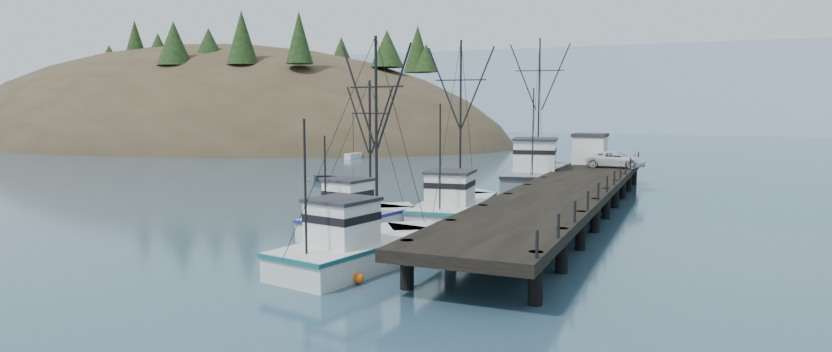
% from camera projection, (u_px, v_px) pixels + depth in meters
% --- Properties ---
extents(ground, '(400.00, 400.00, 0.00)m').
position_uv_depth(ground, '(241.00, 245.00, 34.17)').
color(ground, '#29465B').
rests_on(ground, ground).
extents(pier, '(6.00, 44.00, 2.00)m').
position_uv_depth(pier, '(566.00, 191.00, 43.04)').
color(pier, black).
rests_on(pier, ground).
extents(headland, '(134.80, 78.00, 51.00)m').
position_uv_depth(headland, '(194.00, 163.00, 136.00)').
color(headland, '#382D1E').
rests_on(headland, ground).
extents(distant_ridge, '(360.00, 40.00, 26.00)m').
position_uv_depth(distant_ridge, '(652.00, 132.00, 185.27)').
color(distant_ridge, '#9EB2C6').
rests_on(distant_ridge, ground).
extents(distant_ridge_far, '(180.00, 25.00, 18.00)m').
position_uv_depth(distant_ridge_far, '(498.00, 128.00, 218.73)').
color(distant_ridge_far, silver).
rests_on(distant_ridge_far, ground).
extents(moored_sailboats, '(18.32, 17.36, 6.35)m').
position_uv_depth(moored_sailboats, '(315.00, 152.00, 97.91)').
color(moored_sailboats, silver).
rests_on(moored_sailboats, ground).
extents(trawler_near, '(5.16, 10.70, 10.86)m').
position_uv_depth(trawler_near, '(364.00, 248.00, 29.82)').
color(trawler_near, silver).
rests_on(trawler_near, ground).
extents(trawler_mid, '(4.26, 8.93, 9.12)m').
position_uv_depth(trawler_mid, '(362.00, 220.00, 37.23)').
color(trawler_mid, silver).
rests_on(trawler_mid, ground).
extents(trawler_far, '(4.88, 11.80, 11.94)m').
position_uv_depth(trawler_far, '(456.00, 206.00, 42.16)').
color(trawler_far, silver).
rests_on(trawler_far, ground).
extents(work_vessel, '(7.18, 16.59, 13.67)m').
position_uv_depth(work_vessel, '(536.00, 175.00, 57.23)').
color(work_vessel, slate).
rests_on(work_vessel, ground).
extents(pier_shed, '(3.00, 3.20, 2.80)m').
position_uv_depth(pier_shed, '(590.00, 148.00, 59.74)').
color(pier_shed, silver).
rests_on(pier_shed, pier).
extents(pickup_truck, '(5.15, 2.56, 1.40)m').
position_uv_depth(pickup_truck, '(616.00, 159.00, 56.07)').
color(pickup_truck, silver).
rests_on(pickup_truck, pier).
extents(motorboat, '(6.00, 5.86, 1.02)m').
position_uv_depth(motorboat, '(327.00, 182.00, 62.72)').
color(motorboat, '#52555B').
rests_on(motorboat, ground).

